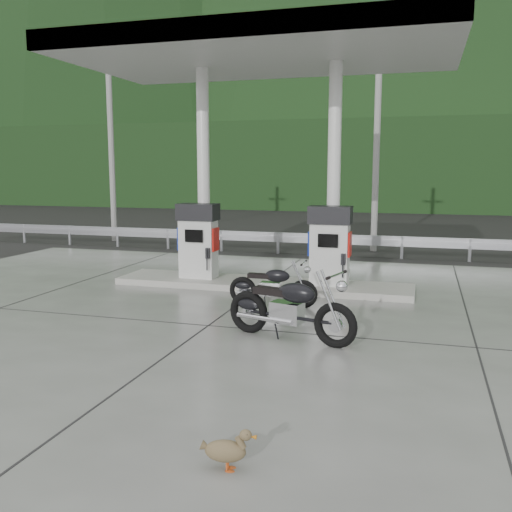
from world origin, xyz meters
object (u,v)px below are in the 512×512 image
(gas_pump_right, at_px, (330,246))
(motorcycle_left, at_px, (290,309))
(duck, at_px, (225,452))
(motorcycle_right, at_px, (273,286))
(gas_pump_left, at_px, (198,241))

(gas_pump_right, bearing_deg, motorcycle_left, -90.18)
(gas_pump_right, distance_m, duck, 8.11)
(duck, bearing_deg, motorcycle_left, 87.45)
(gas_pump_right, bearing_deg, motorcycle_right, -117.17)
(motorcycle_right, xyz_separation_m, duck, (1.22, -6.34, -0.24))
(gas_pump_left, bearing_deg, gas_pump_right, 0.00)
(motorcycle_left, bearing_deg, duck, -69.93)
(gas_pump_left, height_order, duck, gas_pump_left)
(motorcycle_left, bearing_deg, motorcycle_right, 127.00)
(gas_pump_right, bearing_deg, gas_pump_left, 180.00)
(motorcycle_right, bearing_deg, gas_pump_right, 61.78)
(gas_pump_left, height_order, motorcycle_right, gas_pump_left)
(motorcycle_left, bearing_deg, gas_pump_left, 144.60)
(gas_pump_right, height_order, motorcycle_left, gas_pump_right)
(motorcycle_left, height_order, duck, motorcycle_left)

